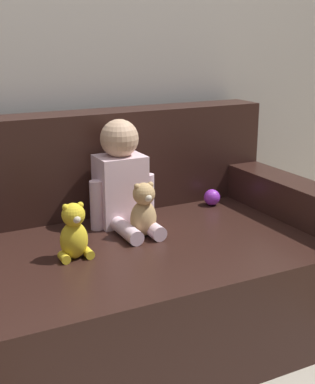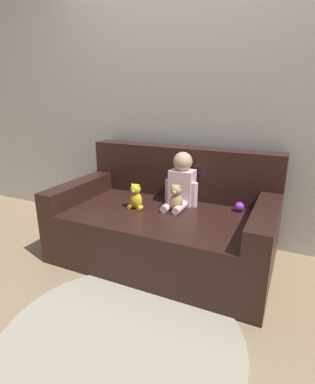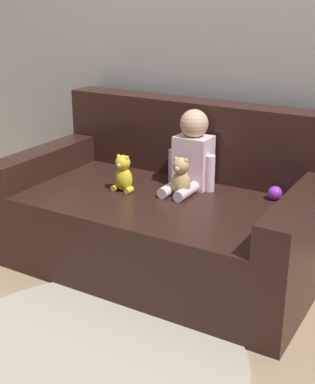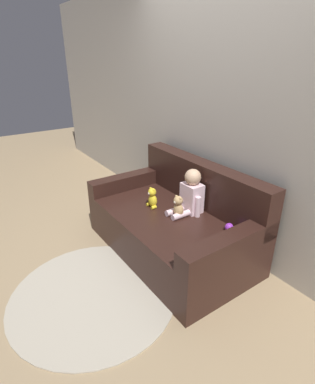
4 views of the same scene
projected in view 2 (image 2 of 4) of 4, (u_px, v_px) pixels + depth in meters
name	position (u px, v px, depth m)	size (l,w,h in m)	color
ground_plane	(163.00, 257.00, 2.47)	(12.00, 12.00, 0.00)	#9E8460
wall_back	(191.00, 93.00, 2.56)	(8.00, 0.05, 2.60)	#ADA89E
couch	(166.00, 222.00, 2.44)	(1.68, 0.96, 0.86)	black
person_baby	(181.00, 183.00, 2.41)	(0.28, 0.34, 0.43)	silver
teddy_bear_brown	(176.00, 198.00, 2.29)	(0.10, 0.10, 0.22)	tan
plush_toy_side	(136.00, 197.00, 2.35)	(0.12, 0.09, 0.20)	yellow
toy_ball	(239.00, 207.00, 2.31)	(0.07, 0.07, 0.07)	purple
floor_rug	(121.00, 338.00, 1.64)	(1.35, 1.35, 0.01)	#B2A893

